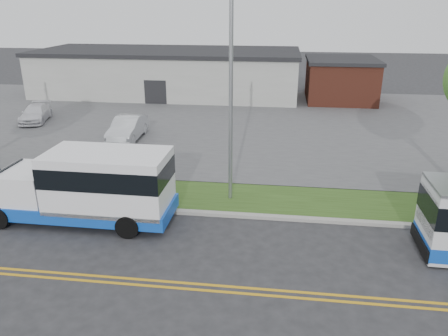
# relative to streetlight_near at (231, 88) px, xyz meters

# --- Properties ---
(ground) EXTENTS (140.00, 140.00, 0.00)m
(ground) POSITION_rel_streetlight_near_xyz_m (-3.00, -2.73, -5.23)
(ground) COLOR #28282B
(ground) RESTS_ON ground
(lane_line_north) EXTENTS (70.00, 0.12, 0.01)m
(lane_line_north) POSITION_rel_streetlight_near_xyz_m (-3.00, -6.58, -5.23)
(lane_line_north) COLOR gold
(lane_line_north) RESTS_ON ground
(lane_line_south) EXTENTS (70.00, 0.12, 0.01)m
(lane_line_south) POSITION_rel_streetlight_near_xyz_m (-3.00, -6.88, -5.23)
(lane_line_south) COLOR gold
(lane_line_south) RESTS_ON ground
(curb) EXTENTS (80.00, 0.30, 0.15)m
(curb) POSITION_rel_streetlight_near_xyz_m (-3.00, -1.63, -5.16)
(curb) COLOR #9E9B93
(curb) RESTS_ON ground
(verge) EXTENTS (80.00, 3.30, 0.10)m
(verge) POSITION_rel_streetlight_near_xyz_m (-3.00, 0.17, -5.18)
(verge) COLOR #2C4517
(verge) RESTS_ON ground
(parking_lot) EXTENTS (80.00, 25.00, 0.10)m
(parking_lot) POSITION_rel_streetlight_near_xyz_m (-3.00, 14.27, -5.18)
(parking_lot) COLOR #4C4C4F
(parking_lot) RESTS_ON ground
(commercial_building) EXTENTS (25.40, 10.40, 4.35)m
(commercial_building) POSITION_rel_streetlight_near_xyz_m (-9.00, 24.27, -3.05)
(commercial_building) COLOR #9E9E99
(commercial_building) RESTS_ON ground
(brick_wing) EXTENTS (6.30, 7.30, 3.90)m
(brick_wing) POSITION_rel_streetlight_near_xyz_m (7.50, 23.27, -3.27)
(brick_wing) COLOR brown
(brick_wing) RESTS_ON ground
(streetlight_near) EXTENTS (0.35, 1.53, 9.50)m
(streetlight_near) POSITION_rel_streetlight_near_xyz_m (0.00, 0.00, 0.00)
(streetlight_near) COLOR gray
(streetlight_near) RESTS_ON verge
(shuttle_bus) EXTENTS (8.00, 2.76, 3.05)m
(shuttle_bus) POSITION_rel_streetlight_near_xyz_m (-5.43, -2.71, -3.61)
(shuttle_bus) COLOR #1048B7
(shuttle_bus) RESTS_ON ground
(parked_car_a) EXTENTS (1.79, 4.71, 1.54)m
(parked_car_a) POSITION_rel_streetlight_near_xyz_m (-7.80, 8.37, -4.37)
(parked_car_a) COLOR silver
(parked_car_a) RESTS_ON parking_lot
(parked_car_b) EXTENTS (2.71, 4.51, 1.22)m
(parked_car_b) POSITION_rel_streetlight_near_xyz_m (-16.40, 12.10, -4.52)
(parked_car_b) COLOR white
(parked_car_b) RESTS_ON parking_lot
(grocery_bag_right) EXTENTS (0.32, 0.32, 0.32)m
(grocery_bag_right) POSITION_rel_streetlight_near_xyz_m (-10.78, -0.58, -4.97)
(grocery_bag_right) COLOR white
(grocery_bag_right) RESTS_ON verge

